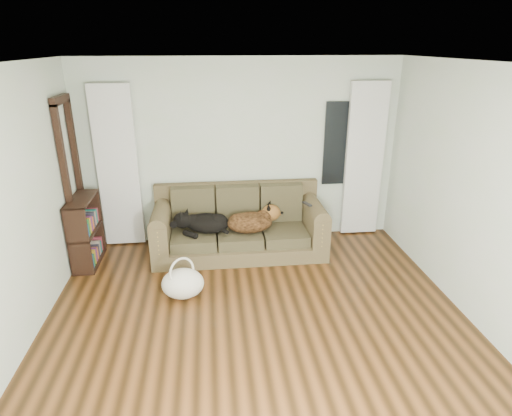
{
  "coord_description": "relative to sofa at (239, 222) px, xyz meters",
  "views": [
    {
      "loc": [
        -0.43,
        -3.43,
        2.76
      ],
      "look_at": [
        0.12,
        1.6,
        0.8
      ],
      "focal_mm": 30.0,
      "sensor_mm": 36.0,
      "label": 1
    }
  ],
  "objects": [
    {
      "name": "floor",
      "position": [
        0.07,
        -1.97,
        -0.45
      ],
      "size": [
        5.0,
        5.0,
        0.0
      ],
      "primitive_type": "plane",
      "color": "black",
      "rests_on": "ground"
    },
    {
      "name": "ceiling",
      "position": [
        0.07,
        -1.97,
        2.15
      ],
      "size": [
        5.0,
        5.0,
        0.0
      ],
      "primitive_type": "plane",
      "color": "white",
      "rests_on": "ground"
    },
    {
      "name": "wall_back",
      "position": [
        0.07,
        0.53,
        0.85
      ],
      "size": [
        4.5,
        0.04,
        2.6
      ],
      "primitive_type": "cube",
      "color": "beige",
      "rests_on": "ground"
    },
    {
      "name": "wall_right",
      "position": [
        2.32,
        -1.97,
        0.85
      ],
      "size": [
        0.04,
        5.0,
        2.6
      ],
      "primitive_type": "cube",
      "color": "beige",
      "rests_on": "ground"
    },
    {
      "name": "curtain_left",
      "position": [
        -1.63,
        0.45,
        0.7
      ],
      "size": [
        0.55,
        0.08,
        2.25
      ],
      "primitive_type": "cube",
      "color": "silver",
      "rests_on": "ground"
    },
    {
      "name": "curtain_right",
      "position": [
        1.87,
        0.45,
        0.7
      ],
      "size": [
        0.55,
        0.08,
        2.25
      ],
      "primitive_type": "cube",
      "color": "silver",
      "rests_on": "ground"
    },
    {
      "name": "window_pane",
      "position": [
        1.52,
        0.5,
        0.95
      ],
      "size": [
        0.5,
        0.03,
        1.2
      ],
      "primitive_type": "cube",
      "color": "black",
      "rests_on": "wall_back"
    },
    {
      "name": "door_casing",
      "position": [
        -2.13,
        0.07,
        0.6
      ],
      "size": [
        0.07,
        0.6,
        2.1
      ],
      "primitive_type": "cube",
      "color": "black",
      "rests_on": "ground"
    },
    {
      "name": "sofa",
      "position": [
        0.0,
        0.0,
        0.0
      ],
      "size": [
        2.34,
        1.01,
        0.96
      ],
      "primitive_type": "cube",
      "color": "#433220",
      "rests_on": "floor"
    },
    {
      "name": "dog_black_lab",
      "position": [
        -0.47,
        -0.03,
        0.03
      ],
      "size": [
        0.7,
        0.59,
        0.25
      ],
      "primitive_type": "ellipsoid",
      "rotation": [
        0.0,
        0.0,
        -0.33
      ],
      "color": "black",
      "rests_on": "sofa"
    },
    {
      "name": "dog_shepherd",
      "position": [
        0.17,
        -0.06,
        0.04
      ],
      "size": [
        0.68,
        0.51,
        0.29
      ],
      "primitive_type": "ellipsoid",
      "rotation": [
        0.0,
        0.0,
        3.21
      ],
      "color": "black",
      "rests_on": "sofa"
    },
    {
      "name": "tv_remote",
      "position": [
        0.91,
        -0.12,
        0.28
      ],
      "size": [
        0.12,
        0.2,
        0.02
      ],
      "primitive_type": "cube",
      "rotation": [
        0.0,
        0.0,
        0.35
      ],
      "color": "black",
      "rests_on": "sofa"
    },
    {
      "name": "tote_bag",
      "position": [
        -0.73,
        -1.08,
        -0.29
      ],
      "size": [
        0.58,
        0.51,
        0.35
      ],
      "primitive_type": "ellipsoid",
      "rotation": [
        0.0,
        0.0,
        0.32
      ],
      "color": "beige",
      "rests_on": "floor"
    },
    {
      "name": "bookshelf",
      "position": [
        -2.02,
        -0.09,
        0.05
      ],
      "size": [
        0.3,
        0.74,
        0.91
      ],
      "primitive_type": "cube",
      "rotation": [
        0.0,
        0.0,
        0.04
      ],
      "color": "black",
      "rests_on": "floor"
    }
  ]
}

